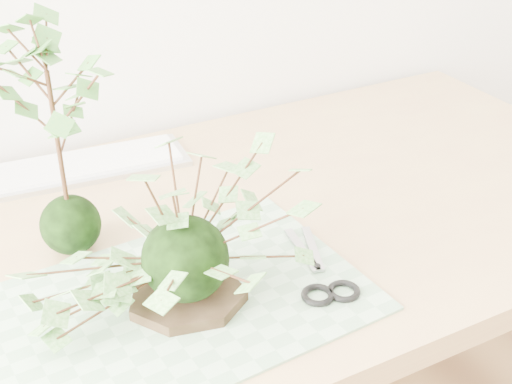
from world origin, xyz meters
The scene contains 7 objects.
desk centered at (-0.09, 1.23, 0.65)m, with size 1.60×0.70×0.74m.
cutting_mat centered at (-0.14, 1.09, 0.74)m, with size 0.48×0.32×0.00m, color gray.
stone_dish centered at (-0.13, 1.08, 0.75)m, with size 0.15×0.15×0.01m, color black.
ivy_kokedama centered at (-0.13, 1.08, 0.86)m, with size 0.35×0.35×0.22m.
maple_kokedama centered at (-0.22, 1.27, 0.99)m, with size 0.22×0.22×0.35m.
keyboard centered at (-0.17, 1.50, 0.75)m, with size 0.42×0.16×0.02m.
scissors centered at (0.05, 1.03, 0.75)m, with size 0.09×0.18×0.01m.
Camera 1 is at (-0.39, 0.41, 1.32)m, focal length 50.00 mm.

